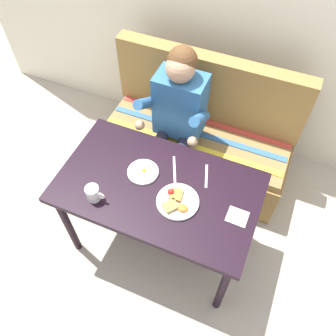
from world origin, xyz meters
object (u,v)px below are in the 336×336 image
object	(u,v)px
person	(176,113)
napkin	(237,217)
fork	(206,176)
couch	(198,140)
plate_eggs	(143,172)
knife	(174,169)
plate_breakfast	(177,201)
table	(158,193)
coffee_mug	(93,193)

from	to	relation	value
person	napkin	size ratio (longest dim) A/B	10.56
fork	napkin	bearing A→B (deg)	-55.45
couch	fork	size ratio (longest dim) A/B	8.47
plate_eggs	knife	distance (m)	0.19
knife	plate_breakfast	bearing A→B (deg)	-88.47
napkin	couch	bearing A→B (deg)	121.93
plate_breakfast	plate_eggs	distance (m)	0.29
couch	napkin	size ratio (longest dim) A/B	12.55
table	coffee_mug	bearing A→B (deg)	-144.07
plate_breakfast	coffee_mug	distance (m)	0.48
plate_eggs	table	bearing A→B (deg)	-22.83
person	knife	world-z (taller)	person
couch	plate_breakfast	bearing A→B (deg)	-80.09
napkin	coffee_mug	bearing A→B (deg)	-165.84
plate_eggs	person	bearing A→B (deg)	90.06
napkin	plate_eggs	bearing A→B (deg)	173.35
plate_eggs	napkin	bearing A→B (deg)	-6.65
plate_breakfast	plate_eggs	world-z (taller)	plate_breakfast
fork	table	bearing A→B (deg)	-161.19
plate_breakfast	napkin	world-z (taller)	plate_breakfast
person	plate_eggs	bearing A→B (deg)	-89.94
coffee_mug	couch	bearing A→B (deg)	72.90
person	plate_eggs	xyz separation A→B (m)	(0.00, -0.54, -0.00)
plate_breakfast	napkin	xyz separation A→B (m)	(0.34, 0.04, -0.01)
plate_eggs	couch	bearing A→B (deg)	80.23
fork	coffee_mug	bearing A→B (deg)	-161.32
napkin	fork	distance (m)	0.32
coffee_mug	fork	size ratio (longest dim) A/B	0.69
napkin	plate_breakfast	bearing A→B (deg)	-172.83
table	coffee_mug	xyz separation A→B (m)	(-0.30, -0.22, 0.13)
couch	coffee_mug	size ratio (longest dim) A/B	12.20
plate_breakfast	fork	xyz separation A→B (m)	(0.10, 0.24, -0.01)
plate_breakfast	coffee_mug	size ratio (longest dim) A/B	2.08
napkin	knife	distance (m)	0.47
person	plate_breakfast	xyz separation A→B (m)	(0.27, -0.65, 0.00)
fork	plate_eggs	bearing A→B (deg)	-178.52
person	couch	bearing A→B (deg)	54.82
couch	person	xyz separation A→B (m)	(-0.12, -0.17, 0.41)
napkin	fork	bearing A→B (deg)	141.90
fork	knife	bearing A→B (deg)	171.09
fork	person	bearing A→B (deg)	113.89
table	plate_eggs	xyz separation A→B (m)	(-0.12, 0.05, 0.09)
table	person	xyz separation A→B (m)	(-0.12, 0.59, 0.09)
table	plate_eggs	world-z (taller)	plate_eggs
couch	coffee_mug	bearing A→B (deg)	-107.10
knife	couch	bearing A→B (deg)	70.01
table	coffee_mug	size ratio (longest dim) A/B	10.17
table	fork	distance (m)	0.31
napkin	fork	world-z (taller)	napkin
table	fork	bearing A→B (deg)	36.16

